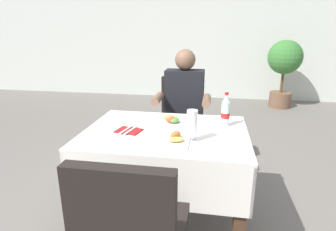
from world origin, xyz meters
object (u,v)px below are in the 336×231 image
Objects in this scene: plate_near_camera at (171,140)px; cola_bottle_primary at (226,111)px; seated_diner_far at (184,109)px; main_dining_table at (166,153)px; plate_far_diner at (172,121)px; napkin_cutlery_set at (129,130)px; potted_plant_corner at (284,64)px; beer_glass_left at (192,125)px; chair_far_diner_seat at (180,121)px.

cola_bottle_primary reaches higher than plate_near_camera.
seated_diner_far is 5.02× the size of cola_bottle_primary.
main_dining_table is 4.73× the size of plate_far_diner.
napkin_cutlery_set is (-0.30, -0.76, 0.04)m from seated_diner_far.
potted_plant_corner is at bearing 63.49° from napkin_cutlery_set.
main_dining_table is 0.29m from plate_near_camera.
main_dining_table is at bearing -157.39° from cola_bottle_primary.
plate_far_diner is at bearing -114.14° from potted_plant_corner.
napkin_cutlery_set is at bearing -144.05° from plate_far_diner.
beer_glass_left is 0.81× the size of cola_bottle_primary.
plate_far_diner is 0.34m from napkin_cutlery_set.
chair_far_diner_seat is 1.04m from plate_near_camera.
plate_far_diner is 1.17× the size of beer_glass_left.
seated_diner_far is 1.00× the size of potted_plant_corner.
chair_far_diner_seat is 3.25m from potted_plant_corner.
seated_diner_far reaches higher than chair_far_diner_seat.
plate_near_camera is 4.13m from potted_plant_corner.
cola_bottle_primary is at bearing 56.74° from beer_glass_left.
plate_near_camera reaches higher than main_dining_table.
plate_far_diner is (-0.02, -0.56, 0.06)m from seated_diner_far.
chair_far_diner_seat is 0.20m from seated_diner_far.
seated_diner_far is at bearing -65.73° from chair_far_diner_seat.
potted_plant_corner reaches higher than main_dining_table.
plate_near_camera is (0.07, -0.20, 0.19)m from main_dining_table.
plate_near_camera is 1.23× the size of beer_glass_left.
potted_plant_corner is at bearing 68.43° from plate_near_camera.
beer_glass_left reaches higher than plate_far_diner.
napkin_cutlery_set is (-0.28, -0.20, -0.02)m from plate_far_diner.
seated_diner_far reaches higher than cola_bottle_primary.
seated_diner_far is at bearing 86.01° from main_dining_table.
chair_far_diner_seat reaches higher than napkin_cutlery_set.
seated_diner_far is 0.66m from cola_bottle_primary.
beer_glass_left is 0.39m from cola_bottle_primary.
potted_plant_corner reaches higher than napkin_cutlery_set.
cola_bottle_primary is 3.66m from potted_plant_corner.
main_dining_table is 4.53× the size of plate_near_camera.
cola_bottle_primary is at bearing 18.85° from napkin_cutlery_set.
main_dining_table is 0.53m from cola_bottle_primary.
cola_bottle_primary is at bearing -108.78° from potted_plant_corner.
plate_far_diner is at bearing -176.23° from cola_bottle_primary.
main_dining_table is at bearing -93.99° from seated_diner_far.
potted_plant_corner is (1.59, 3.64, 0.24)m from main_dining_table.
plate_far_diner is (0.03, -0.67, 0.22)m from chair_far_diner_seat.
napkin_cutlery_set reaches higher than main_dining_table.
potted_plant_corner reaches higher than plate_far_diner.
plate_near_camera is 0.51m from cola_bottle_primary.
seated_diner_far is 3.32m from potted_plant_corner.
beer_glass_left is at bearing -60.67° from plate_far_diner.
cola_bottle_primary is 0.20× the size of potted_plant_corner.
chair_far_diner_seat is 4.75× the size of beer_glass_left.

